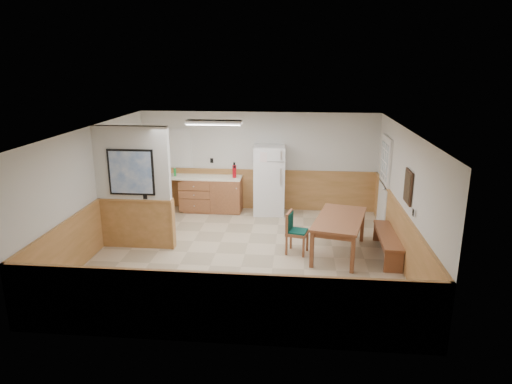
# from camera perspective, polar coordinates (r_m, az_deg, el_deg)

# --- Properties ---
(ground) EXTENTS (6.00, 6.00, 0.00)m
(ground) POSITION_cam_1_polar(r_m,az_deg,el_deg) (9.16, -1.41, -7.78)
(ground) COLOR tan
(ground) RESTS_ON ground
(ceiling) EXTENTS (6.00, 6.00, 0.02)m
(ceiling) POSITION_cam_1_polar(r_m,az_deg,el_deg) (8.47, -1.53, 7.91)
(ceiling) COLOR white
(ceiling) RESTS_ON back_wall
(back_wall) EXTENTS (6.00, 0.02, 2.50)m
(back_wall) POSITION_cam_1_polar(r_m,az_deg,el_deg) (11.63, 0.29, 3.85)
(back_wall) COLOR silver
(back_wall) RESTS_ON ground
(right_wall) EXTENTS (0.02, 6.00, 2.50)m
(right_wall) POSITION_cam_1_polar(r_m,az_deg,el_deg) (8.90, 18.10, -0.74)
(right_wall) COLOR silver
(right_wall) RESTS_ON ground
(left_wall) EXTENTS (0.02, 6.00, 2.50)m
(left_wall) POSITION_cam_1_polar(r_m,az_deg,el_deg) (9.55, -19.64, 0.24)
(left_wall) COLOR silver
(left_wall) RESTS_ON ground
(wainscot_back) EXTENTS (6.00, 0.04, 1.00)m
(wainscot_back) POSITION_cam_1_polar(r_m,az_deg,el_deg) (11.79, 0.28, 0.26)
(wainscot_back) COLOR #BB814A
(wainscot_back) RESTS_ON ground
(wainscot_right) EXTENTS (0.04, 6.00, 1.00)m
(wainscot_right) POSITION_cam_1_polar(r_m,az_deg,el_deg) (9.12, 17.57, -5.25)
(wainscot_right) COLOR #BB814A
(wainscot_right) RESTS_ON ground
(wainscot_left) EXTENTS (0.04, 6.00, 1.00)m
(wainscot_left) POSITION_cam_1_polar(r_m,az_deg,el_deg) (9.76, -19.12, -4.01)
(wainscot_left) COLOR #BB814A
(wainscot_left) RESTS_ON ground
(partition_wall) EXTENTS (1.50, 0.20, 2.50)m
(partition_wall) POSITION_cam_1_polar(r_m,az_deg,el_deg) (9.44, -15.01, 0.34)
(partition_wall) COLOR silver
(partition_wall) RESTS_ON ground
(kitchen_counter) EXTENTS (2.20, 0.61, 1.00)m
(kitchen_counter) POSITION_cam_1_polar(r_m,az_deg,el_deg) (11.68, -5.77, -0.17)
(kitchen_counter) COLOR #945634
(kitchen_counter) RESTS_ON ground
(exterior_door) EXTENTS (0.07, 1.02, 2.15)m
(exterior_door) POSITION_cam_1_polar(r_m,az_deg,el_deg) (10.73, 15.71, 1.14)
(exterior_door) COLOR silver
(exterior_door) RESTS_ON ground
(kitchen_window) EXTENTS (0.80, 0.04, 1.00)m
(kitchen_window) POSITION_cam_1_polar(r_m,az_deg,el_deg) (11.91, -9.88, 5.38)
(kitchen_window) COLOR silver
(kitchen_window) RESTS_ON back_wall
(wall_painting) EXTENTS (0.04, 0.50, 0.60)m
(wall_painting) POSITION_cam_1_polar(r_m,az_deg,el_deg) (8.53, 18.47, 0.62)
(wall_painting) COLOR #382316
(wall_painting) RESTS_ON right_wall
(fluorescent_fixture) EXTENTS (1.20, 0.30, 0.09)m
(fluorescent_fixture) POSITION_cam_1_polar(r_m,az_deg,el_deg) (9.87, -5.28, 8.67)
(fluorescent_fixture) COLOR silver
(fluorescent_fixture) RESTS_ON ceiling
(refrigerator) EXTENTS (0.80, 0.74, 1.72)m
(refrigerator) POSITION_cam_1_polar(r_m,az_deg,el_deg) (11.33, 1.64, 1.50)
(refrigerator) COLOR white
(refrigerator) RESTS_ON ground
(dining_table) EXTENTS (1.24, 1.88, 0.75)m
(dining_table) POSITION_cam_1_polar(r_m,az_deg,el_deg) (9.11, 10.41, -3.74)
(dining_table) COLOR brown
(dining_table) RESTS_ON ground
(dining_bench) EXTENTS (0.41, 1.65, 0.45)m
(dining_bench) POSITION_cam_1_polar(r_m,az_deg,el_deg) (9.34, 16.15, -5.66)
(dining_bench) COLOR brown
(dining_bench) RESTS_ON ground
(dining_chair) EXTENTS (0.63, 0.49, 0.85)m
(dining_chair) POSITION_cam_1_polar(r_m,az_deg,el_deg) (9.09, 4.70, -4.64)
(dining_chair) COLOR brown
(dining_chair) RESTS_ON ground
(fire_extinguisher) EXTENTS (0.11, 0.11, 0.39)m
(fire_extinguisher) POSITION_cam_1_polar(r_m,az_deg,el_deg) (11.38, -2.72, 2.65)
(fire_extinguisher) COLOR #B20914
(fire_extinguisher) RESTS_ON kitchen_counter
(soap_bottle) EXTENTS (0.07, 0.07, 0.20)m
(soap_bottle) POSITION_cam_1_polar(r_m,az_deg,el_deg) (11.74, -10.10, 2.47)
(soap_bottle) COLOR #1A8F34
(soap_bottle) RESTS_ON kitchen_counter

